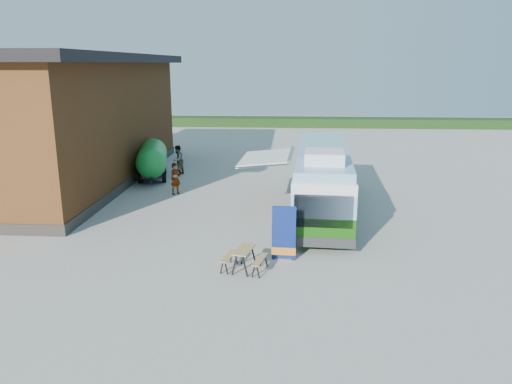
# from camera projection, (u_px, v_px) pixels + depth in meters

# --- Properties ---
(ground) EXTENTS (100.00, 100.00, 0.00)m
(ground) POSITION_uv_depth(u_px,v_px,m) (221.00, 240.00, 20.24)
(ground) COLOR #BCB7AD
(ground) RESTS_ON ground
(barn) EXTENTS (9.60, 21.20, 7.50)m
(barn) POSITION_uv_depth(u_px,v_px,m) (67.00, 122.00, 29.67)
(barn) COLOR brown
(barn) RESTS_ON ground
(hedge) EXTENTS (40.00, 3.00, 1.00)m
(hedge) POSITION_uv_depth(u_px,v_px,m) (336.00, 122.00, 56.33)
(hedge) COLOR #264419
(hedge) RESTS_ON ground
(bus) EXTENTS (3.11, 11.75, 3.57)m
(bus) POSITION_uv_depth(u_px,v_px,m) (322.00, 177.00, 23.75)
(bus) COLOR #1C5F0F
(bus) RESTS_ON ground
(awning) EXTENTS (2.72, 4.13, 0.51)m
(awning) POSITION_uv_depth(u_px,v_px,m) (270.00, 156.00, 24.02)
(awning) COLOR white
(awning) RESTS_ON ground
(banner) EXTENTS (0.89, 0.21, 2.04)m
(banner) POSITION_uv_depth(u_px,v_px,m) (284.00, 238.00, 18.00)
(banner) COLOR navy
(banner) RESTS_ON ground
(picnic_table) EXTENTS (1.61, 1.49, 0.79)m
(picnic_table) POSITION_uv_depth(u_px,v_px,m) (244.00, 254.00, 17.15)
(picnic_table) COLOR tan
(picnic_table) RESTS_ON ground
(person_a) EXTENTS (0.73, 0.75, 1.74)m
(person_a) POSITION_uv_depth(u_px,v_px,m) (175.00, 179.00, 27.15)
(person_a) COLOR #999999
(person_a) RESTS_ON ground
(person_b) EXTENTS (0.98, 1.11, 1.90)m
(person_b) POSITION_uv_depth(u_px,v_px,m) (178.00, 160.00, 31.89)
(person_b) COLOR #999999
(person_b) RESTS_ON ground
(slurry_tanker) EXTENTS (2.69, 5.89, 2.22)m
(slurry_tanker) POSITION_uv_depth(u_px,v_px,m) (152.00, 158.00, 30.79)
(slurry_tanker) COLOR green
(slurry_tanker) RESTS_ON ground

